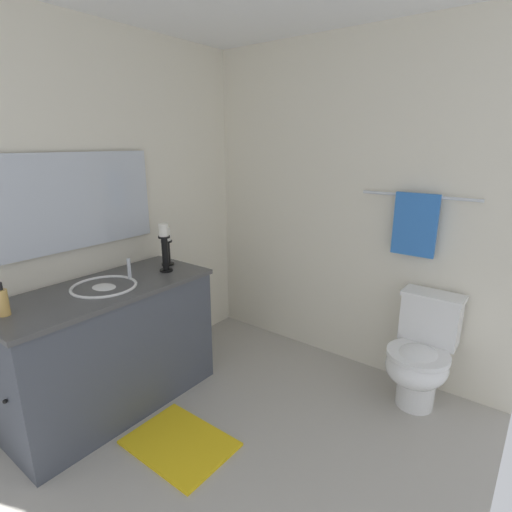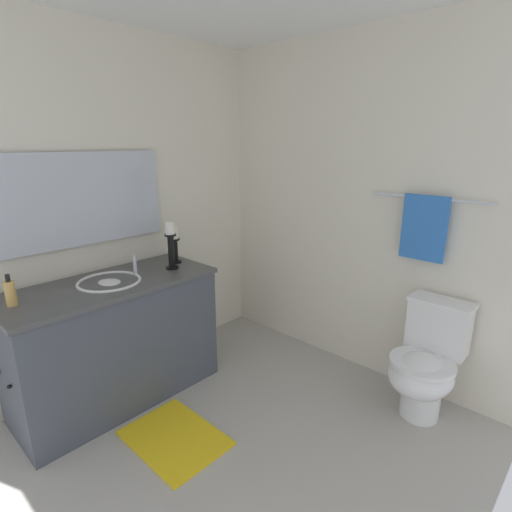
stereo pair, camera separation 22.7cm
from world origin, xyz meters
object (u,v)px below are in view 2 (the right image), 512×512
at_px(mirror, 81,200).
at_px(soap_bottle, 10,293).
at_px(vanity_cabinet, 116,341).
at_px(towel_near_vanity, 424,228).
at_px(towel_bar, 429,198).
at_px(toilet, 426,364).
at_px(candle_holder_tall, 174,243).
at_px(sink_basin, 110,288).
at_px(bath_mat, 175,438).
at_px(candle_holder_short, 171,244).

bearing_deg(mirror, soap_bottle, -65.77).
bearing_deg(mirror, vanity_cabinet, -0.01).
relative_size(vanity_cabinet, towel_near_vanity, 3.21).
bearing_deg(towel_bar, toilet, -50.38).
distance_m(vanity_cabinet, candle_holder_tall, 0.79).
xyz_separation_m(candle_holder_tall, toilet, (1.65, 0.68, -0.62)).
distance_m(mirror, towel_near_vanity, 2.23).
relative_size(candle_holder_tall, soap_bottle, 1.55).
xyz_separation_m(soap_bottle, toilet, (1.64, 1.78, -0.55)).
distance_m(sink_basin, bath_mat, 1.01).
bearing_deg(mirror, towel_near_vanity, 40.20).
bearing_deg(candle_holder_tall, mirror, -112.63).
relative_size(mirror, towel_bar, 1.54).
xyz_separation_m(sink_basin, mirror, (-0.28, -0.00, 0.54)).
height_order(sink_basin, candle_holder_short, candle_holder_short).
xyz_separation_m(sink_basin, bath_mat, (0.62, -0.00, -0.79)).
height_order(candle_holder_short, towel_bar, towel_bar).
height_order(vanity_cabinet, towel_bar, towel_bar).
bearing_deg(towel_near_vanity, bath_mat, -118.92).
distance_m(towel_bar, bath_mat, 2.14).
distance_m(toilet, towel_near_vanity, 0.86).
bearing_deg(vanity_cabinet, mirror, 179.99).
distance_m(mirror, soap_bottle, 0.74).
height_order(soap_bottle, towel_bar, towel_bar).
relative_size(candle_holder_short, bath_mat, 0.56).
bearing_deg(bath_mat, candle_holder_tall, 140.74).
distance_m(soap_bottle, towel_bar, 2.51).
height_order(candle_holder_short, soap_bottle, candle_holder_short).
relative_size(candle_holder_short, towel_bar, 0.44).
relative_size(towel_bar, bath_mat, 1.26).
distance_m(toilet, bath_mat, 1.61).
distance_m(mirror, bath_mat, 1.61).
bearing_deg(towel_near_vanity, mirror, -139.80).
distance_m(vanity_cabinet, towel_bar, 2.24).
bearing_deg(towel_bar, bath_mat, -118.62).
height_order(candle_holder_short, bath_mat, candle_holder_short).
relative_size(candle_holder_tall, toilet, 0.37).
bearing_deg(candle_holder_short, mirror, -127.14).
xyz_separation_m(towel_bar, bath_mat, (-0.79, -1.45, -1.36)).
xyz_separation_m(candle_holder_short, bath_mat, (0.57, -0.45, -1.01)).
relative_size(vanity_cabinet, bath_mat, 2.24).
xyz_separation_m(vanity_cabinet, sink_basin, (-0.00, 0.00, 0.38)).
xyz_separation_m(toilet, bath_mat, (-0.98, -1.23, -0.36)).
distance_m(soap_bottle, bath_mat, 1.25).
bearing_deg(towel_near_vanity, soap_bottle, -126.21).
bearing_deg(soap_bottle, sink_basin, 86.49).
distance_m(candle_holder_tall, candle_holder_short, 0.15).
bearing_deg(bath_mat, soap_bottle, -140.27).
relative_size(mirror, soap_bottle, 6.48).
bearing_deg(bath_mat, mirror, 180.00).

